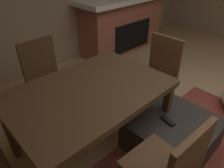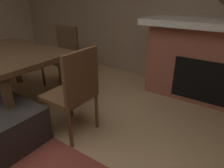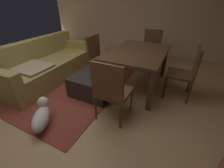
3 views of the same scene
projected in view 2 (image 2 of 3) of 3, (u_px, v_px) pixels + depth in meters
name	position (u px, v px, depth m)	size (l,w,h in m)	color
fireplace	(220.00, 63.00, 2.67)	(2.08, 0.76, 1.08)	#9E5642
dining_table	(9.00, 57.00, 2.52)	(1.44, 1.00, 0.74)	#513823
dining_chair_west	(74.00, 89.00, 2.00)	(0.44, 0.44, 0.93)	brown
dining_chair_south	(63.00, 52.00, 3.25)	(0.45, 0.45, 0.93)	#513823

